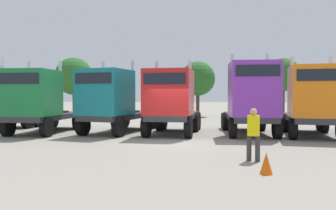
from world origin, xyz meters
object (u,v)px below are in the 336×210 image
object	(u,v)px
semi_truck_green	(39,101)
semi_truck_orange	(313,101)
traffic_cone_near	(266,163)
semi_truck_purple	(251,99)
semi_truck_red	(171,101)
visitor_in_hivis	(253,131)
semi_truck_teal	(111,101)

from	to	relation	value
semi_truck_green	semi_truck_orange	world-z (taller)	semi_truck_orange
traffic_cone_near	semi_truck_purple	bearing A→B (deg)	84.27
semi_truck_red	traffic_cone_near	size ratio (longest dim) A/B	9.87
semi_truck_green	semi_truck_orange	xyz separation A→B (m)	(14.80, -0.13, 0.03)
visitor_in_hivis	traffic_cone_near	world-z (taller)	visitor_in_hivis
semi_truck_orange	visitor_in_hivis	size ratio (longest dim) A/B	3.61
semi_truck_red	semi_truck_orange	size ratio (longest dim) A/B	0.93
visitor_in_hivis	semi_truck_orange	bearing A→B (deg)	-11.35
semi_truck_red	visitor_in_hivis	distance (m)	7.72
semi_truck_purple	visitor_in_hivis	size ratio (longest dim) A/B	3.67
semi_truck_red	semi_truck_orange	distance (m)	7.36
semi_truck_orange	visitor_in_hivis	bearing A→B (deg)	-23.45
semi_truck_orange	traffic_cone_near	bearing A→B (deg)	-17.30
semi_truck_purple	semi_truck_teal	bearing A→B (deg)	-92.41
semi_truck_red	traffic_cone_near	distance (m)	9.52
semi_truck_red	traffic_cone_near	world-z (taller)	semi_truck_red
semi_truck_purple	semi_truck_orange	world-z (taller)	semi_truck_purple
semi_truck_purple	traffic_cone_near	xyz separation A→B (m)	(-0.90, -8.96, -1.71)
semi_truck_red	semi_truck_purple	size ratio (longest dim) A/B	0.92
visitor_in_hivis	traffic_cone_near	size ratio (longest dim) A/B	2.92
visitor_in_hivis	traffic_cone_near	xyz separation A→B (m)	(0.07, -1.85, -0.72)
semi_truck_red	visitor_in_hivis	bearing A→B (deg)	31.12
semi_truck_green	semi_truck_teal	distance (m)	4.07
semi_truck_orange	semi_truck_purple	bearing A→B (deg)	-90.09
semi_truck_teal	semi_truck_orange	size ratio (longest dim) A/B	1.05
semi_truck_teal	traffic_cone_near	world-z (taller)	semi_truck_teal
semi_truck_purple	semi_truck_orange	xyz separation A→B (m)	(3.05, -0.41, -0.12)
traffic_cone_near	semi_truck_green	bearing A→B (deg)	141.34
semi_truck_green	semi_truck_red	distance (m)	7.44
semi_truck_teal	semi_truck_orange	bearing A→B (deg)	100.58
semi_truck_teal	semi_truck_purple	xyz separation A→B (m)	(7.71, -0.21, 0.13)
semi_truck_green	semi_truck_red	bearing A→B (deg)	92.41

